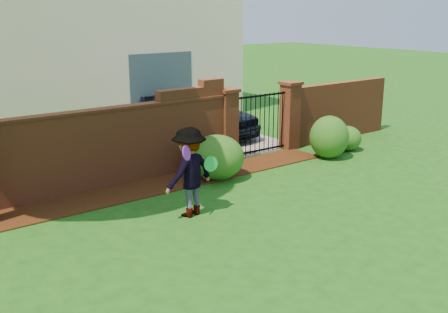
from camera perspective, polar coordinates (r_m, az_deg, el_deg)
ground at (r=9.49m, az=3.71°, el=-8.25°), size 80.00×80.00×0.01m
mulch_bed at (r=11.60m, az=-10.84°, el=-3.91°), size 11.10×1.08×0.03m
brick_wall at (r=11.53m, az=-17.26°, el=0.28°), size 8.70×0.31×2.16m
brick_wall_return at (r=16.49m, az=12.01°, el=4.78°), size 4.00×0.25×1.70m
pillar_left at (r=13.61m, az=0.35°, el=3.35°), size 0.50×0.50×1.88m
pillar_right at (r=15.03m, az=7.01°, el=4.40°), size 0.50×0.50×1.88m
iron_gate at (r=14.31m, az=3.84°, el=3.51°), size 1.78×0.03×1.60m
driveway at (r=17.63m, az=-4.81°, el=2.93°), size 3.20×8.00×0.01m
house at (r=19.72m, az=-17.83°, el=12.85°), size 12.40×6.40×6.30m
car at (r=16.45m, az=-2.22°, el=4.67°), size 2.25×4.49×1.47m
shrub_left at (r=12.29m, az=-0.76°, el=-0.08°), size 1.26×1.26×1.03m
shrub_middle at (r=14.29m, az=11.11°, el=2.04°), size 1.02×1.02×1.12m
shrub_right at (r=15.23m, az=12.96°, el=1.90°), size 0.77×0.77×0.69m
man at (r=10.02m, az=-3.58°, el=-1.71°), size 1.20×0.83×1.71m
frisbee_purple at (r=9.57m, az=-4.01°, el=0.37°), size 0.28×0.21×0.28m
frisbee_green at (r=10.11m, az=-1.43°, el=-0.79°), size 0.30×0.09×0.30m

